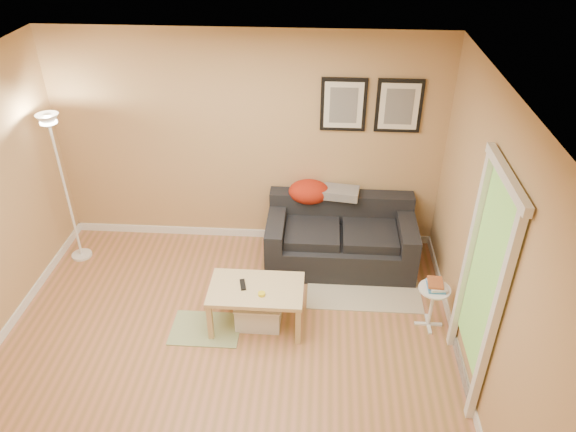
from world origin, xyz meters
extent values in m
plane|color=#B6714E|center=(0.00, 0.00, 0.00)|extent=(4.50, 4.50, 0.00)
plane|color=white|center=(0.00, 0.00, 2.60)|extent=(4.50, 4.50, 0.00)
plane|color=tan|center=(0.00, 2.00, 1.30)|extent=(4.50, 0.00, 4.50)
plane|color=tan|center=(2.25, 0.00, 1.30)|extent=(0.00, 4.00, 4.00)
cube|color=white|center=(0.00, 1.99, 0.05)|extent=(4.50, 0.02, 0.10)
cube|color=white|center=(-2.24, 0.00, 0.05)|extent=(0.02, 4.00, 0.10)
cube|color=white|center=(2.24, 0.00, 0.05)|extent=(0.02, 4.00, 0.10)
cube|color=#BCB095|center=(1.38, 1.09, 0.01)|extent=(1.25, 0.85, 0.01)
cube|color=#668C4C|center=(-0.25, 0.29, 0.01)|extent=(0.70, 0.50, 0.01)
cube|color=black|center=(0.13, 0.45, 0.48)|extent=(0.09, 0.17, 0.02)
cylinder|color=yellow|center=(0.33, 0.31, 0.48)|extent=(0.07, 0.07, 0.03)
camera|label=1|loc=(0.86, -3.70, 3.94)|focal=33.88mm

